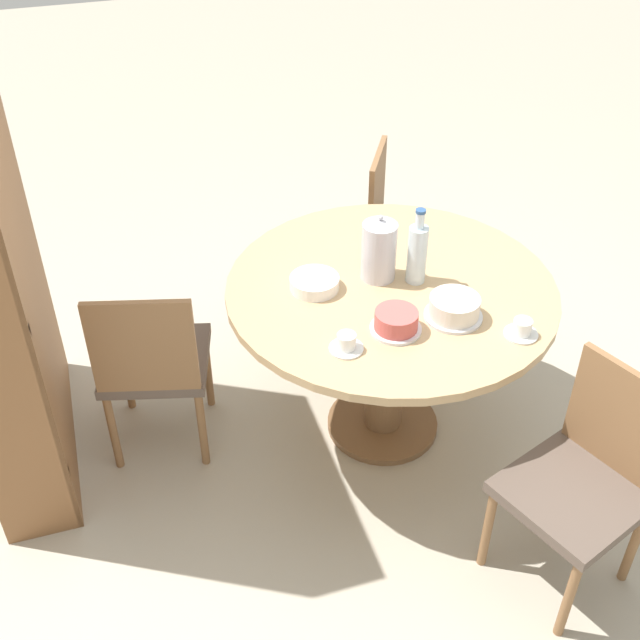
{
  "coord_description": "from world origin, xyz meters",
  "views": [
    {
      "loc": [
        -2.34,
        1.03,
        2.53
      ],
      "look_at": [
        0.0,
        0.29,
        0.66
      ],
      "focal_mm": 45.0,
      "sensor_mm": 36.0,
      "label": 1
    }
  ],
  "objects_px": {
    "chair_c": "(153,362)",
    "water_bottle": "(417,252)",
    "coffee_pot": "(379,249)",
    "cake_main": "(454,308)",
    "cake_second": "(396,322)",
    "cup_a": "(522,329)",
    "cup_b": "(346,344)",
    "chair_a": "(586,478)",
    "chair_b": "(402,227)"
  },
  "relations": [
    {
      "from": "chair_b",
      "to": "coffee_pot",
      "type": "height_order",
      "value": "coffee_pot"
    },
    {
      "from": "cake_main",
      "to": "cake_second",
      "type": "relative_size",
      "value": 1.15
    },
    {
      "from": "chair_a",
      "to": "cake_main",
      "type": "distance_m",
      "value": 0.74
    },
    {
      "from": "chair_a",
      "to": "cup_a",
      "type": "distance_m",
      "value": 0.55
    },
    {
      "from": "cake_main",
      "to": "cup_b",
      "type": "xyz_separation_m",
      "value": [
        -0.06,
        0.43,
        -0.02
      ]
    },
    {
      "from": "chair_a",
      "to": "chair_c",
      "type": "height_order",
      "value": "same"
    },
    {
      "from": "chair_c",
      "to": "water_bottle",
      "type": "bearing_deg",
      "value": -174.99
    },
    {
      "from": "coffee_pot",
      "to": "cup_b",
      "type": "height_order",
      "value": "coffee_pot"
    },
    {
      "from": "coffee_pot",
      "to": "cake_second",
      "type": "height_order",
      "value": "coffee_pot"
    },
    {
      "from": "chair_a",
      "to": "cake_second",
      "type": "bearing_deg",
      "value": -162.0
    },
    {
      "from": "cake_main",
      "to": "cake_second",
      "type": "xyz_separation_m",
      "value": [
        -0.01,
        0.23,
        -0.0
      ]
    },
    {
      "from": "chair_c",
      "to": "cake_second",
      "type": "bearing_deg",
      "value": 166.69
    },
    {
      "from": "cake_second",
      "to": "cake_main",
      "type": "bearing_deg",
      "value": -87.98
    },
    {
      "from": "chair_a",
      "to": "cup_b",
      "type": "height_order",
      "value": "chair_a"
    },
    {
      "from": "chair_b",
      "to": "water_bottle",
      "type": "xyz_separation_m",
      "value": [
        -0.85,
        0.31,
        0.43
      ]
    },
    {
      "from": "cup_b",
      "to": "cup_a",
      "type": "bearing_deg",
      "value": -100.1
    },
    {
      "from": "water_bottle",
      "to": "cake_main",
      "type": "bearing_deg",
      "value": -171.36
    },
    {
      "from": "water_bottle",
      "to": "chair_c",
      "type": "bearing_deg",
      "value": 80.27
    },
    {
      "from": "cup_a",
      "to": "coffee_pot",
      "type": "bearing_deg",
      "value": 35.57
    },
    {
      "from": "chair_b",
      "to": "cup_b",
      "type": "distance_m",
      "value": 1.4
    },
    {
      "from": "chair_b",
      "to": "cup_a",
      "type": "bearing_deg",
      "value": -154.36
    },
    {
      "from": "water_bottle",
      "to": "cup_a",
      "type": "height_order",
      "value": "water_bottle"
    },
    {
      "from": "chair_c",
      "to": "cake_second",
      "type": "distance_m",
      "value": 1.01
    },
    {
      "from": "coffee_pot",
      "to": "cake_second",
      "type": "relative_size",
      "value": 1.48
    },
    {
      "from": "chair_a",
      "to": "coffee_pot",
      "type": "distance_m",
      "value": 1.11
    },
    {
      "from": "chair_a",
      "to": "coffee_pot",
      "type": "xyz_separation_m",
      "value": [
        0.94,
        0.41,
        0.42
      ]
    },
    {
      "from": "coffee_pot",
      "to": "cake_main",
      "type": "distance_m",
      "value": 0.38
    },
    {
      "from": "chair_c",
      "to": "cup_a",
      "type": "relative_size",
      "value": 7.01
    },
    {
      "from": "cake_main",
      "to": "cup_a",
      "type": "xyz_separation_m",
      "value": [
        -0.17,
        -0.19,
        -0.02
      ]
    },
    {
      "from": "coffee_pot",
      "to": "cup_a",
      "type": "height_order",
      "value": "coffee_pot"
    },
    {
      "from": "chair_a",
      "to": "cake_main",
      "type": "bearing_deg",
      "value": -178.46
    },
    {
      "from": "chair_c",
      "to": "cup_b",
      "type": "relative_size",
      "value": 7.01
    },
    {
      "from": "chair_c",
      "to": "coffee_pot",
      "type": "bearing_deg",
      "value": -172.21
    },
    {
      "from": "water_bottle",
      "to": "cup_b",
      "type": "distance_m",
      "value": 0.52
    },
    {
      "from": "cake_second",
      "to": "cup_b",
      "type": "bearing_deg",
      "value": 103.56
    },
    {
      "from": "coffee_pot",
      "to": "water_bottle",
      "type": "height_order",
      "value": "water_bottle"
    },
    {
      "from": "water_bottle",
      "to": "cake_second",
      "type": "bearing_deg",
      "value": 145.08
    },
    {
      "from": "chair_a",
      "to": "chair_c",
      "type": "relative_size",
      "value": 1.0
    },
    {
      "from": "cake_second",
      "to": "cup_b",
      "type": "distance_m",
      "value": 0.21
    },
    {
      "from": "water_bottle",
      "to": "cup_a",
      "type": "distance_m",
      "value": 0.5
    },
    {
      "from": "chair_a",
      "to": "cake_main",
      "type": "height_order",
      "value": "chair_a"
    },
    {
      "from": "water_bottle",
      "to": "cup_b",
      "type": "relative_size",
      "value": 2.58
    },
    {
      "from": "coffee_pot",
      "to": "water_bottle",
      "type": "bearing_deg",
      "value": -117.21
    },
    {
      "from": "chair_c",
      "to": "cup_a",
      "type": "distance_m",
      "value": 1.43
    },
    {
      "from": "cake_main",
      "to": "water_bottle",
      "type": "bearing_deg",
      "value": 8.64
    },
    {
      "from": "cup_a",
      "to": "chair_b",
      "type": "bearing_deg",
      "value": -3.82
    },
    {
      "from": "coffee_pot",
      "to": "water_bottle",
      "type": "distance_m",
      "value": 0.15
    },
    {
      "from": "coffee_pot",
      "to": "cake_main",
      "type": "xyz_separation_m",
      "value": [
        -0.33,
        -0.17,
        -0.09
      ]
    },
    {
      "from": "cake_main",
      "to": "cup_a",
      "type": "relative_size",
      "value": 1.76
    },
    {
      "from": "cake_main",
      "to": "cup_a",
      "type": "distance_m",
      "value": 0.25
    }
  ]
}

